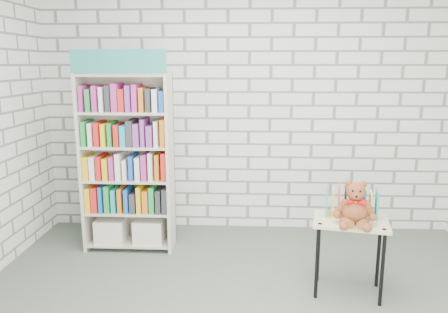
{
  "coord_description": "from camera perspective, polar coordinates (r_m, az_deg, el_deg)",
  "views": [
    {
      "loc": [
        -0.03,
        -2.8,
        1.84
      ],
      "look_at": [
        -0.22,
        0.95,
        1.05
      ],
      "focal_mm": 35.0,
      "sensor_mm": 36.0,
      "label": 1
    }
  ],
  "objects": [
    {
      "name": "room_shell",
      "position": [
        2.8,
        3.6,
        10.78
      ],
      "size": [
        4.52,
        4.02,
        2.81
      ],
      "color": "silver",
      "rests_on": "ground"
    },
    {
      "name": "bookshelf",
      "position": [
        4.42,
        -12.46,
        -0.61
      ],
      "size": [
        0.88,
        0.34,
        1.98
      ],
      "color": "beige",
      "rests_on": "ground"
    },
    {
      "name": "display_table",
      "position": [
        3.69,
        16.17,
        -9.24
      ],
      "size": [
        0.65,
        0.51,
        0.62
      ],
      "color": "#D3BA7E",
      "rests_on": "ground"
    },
    {
      "name": "teddy_bear",
      "position": [
        3.53,
        16.75,
        -6.36
      ],
      "size": [
        0.32,
        0.31,
        0.35
      ],
      "color": "brown",
      "rests_on": "display_table"
    },
    {
      "name": "table_books",
      "position": [
        3.71,
        16.31,
        -5.72
      ],
      "size": [
        0.43,
        0.25,
        0.24
      ],
      "color": "teal",
      "rests_on": "display_table"
    }
  ]
}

